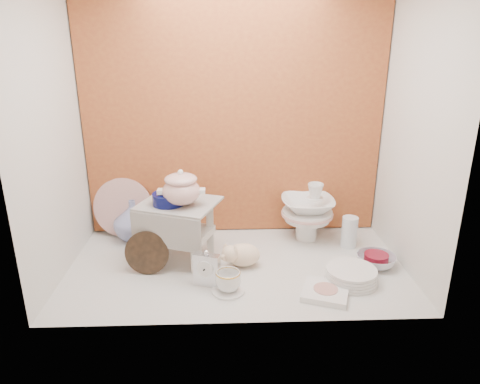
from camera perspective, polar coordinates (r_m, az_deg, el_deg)
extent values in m
plane|color=silver|center=(2.39, -0.47, -9.71)|extent=(1.80, 1.80, 0.00)
cube|color=#AE5D2B|center=(2.62, -0.85, 10.32)|extent=(1.80, 0.06, 1.50)
cube|color=silver|center=(2.29, -23.87, 7.36)|extent=(0.06, 1.00, 1.50)
cube|color=silver|center=(2.34, 22.35, 7.77)|extent=(0.06, 1.00, 1.50)
cylinder|color=#090D48|center=(2.33, -9.39, -0.88)|extent=(0.21, 0.21, 0.06)
imported|color=silver|center=(2.73, -13.82, -3.59)|extent=(0.28, 0.28, 0.25)
cube|color=silver|center=(2.18, -4.39, -9.94)|extent=(0.14, 0.08, 0.19)
ellipsoid|color=beige|center=(2.36, 0.42, -8.20)|extent=(0.26, 0.20, 0.14)
cylinder|color=white|center=(2.17, -1.56, -12.82)|extent=(0.21, 0.21, 0.01)
imported|color=white|center=(2.14, -1.57, -11.57)|extent=(0.14, 0.14, 0.10)
cube|color=white|center=(2.18, 11.16, -12.72)|extent=(0.27, 0.27, 0.03)
cylinder|color=white|center=(2.30, 14.36, -10.51)|extent=(0.34, 0.34, 0.07)
imported|color=silver|center=(2.49, 17.41, -8.58)|extent=(0.27, 0.27, 0.07)
cylinder|color=silver|center=(2.65, 14.16, -5.10)|extent=(0.11, 0.11, 0.18)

